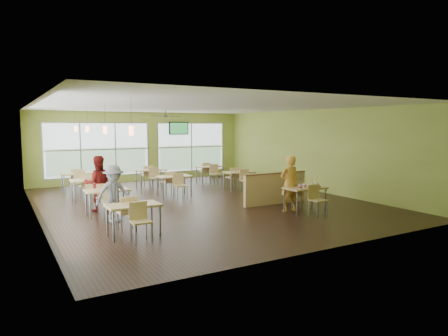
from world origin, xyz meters
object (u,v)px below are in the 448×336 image
(man_plaid, at_px, (289,183))
(main_table, at_px, (305,191))
(food_basket, at_px, (314,185))
(half_wall_divider, at_px, (275,188))

(man_plaid, bearing_deg, main_table, 131.89)
(food_basket, bearing_deg, half_wall_divider, 106.37)
(half_wall_divider, bearing_deg, main_table, -90.00)
(main_table, xyz_separation_m, half_wall_divider, (0.00, 1.45, -0.11))
(man_plaid, height_order, food_basket, man_plaid)
(half_wall_divider, distance_m, man_plaid, 1.18)
(main_table, height_order, man_plaid, man_plaid)
(main_table, distance_m, man_plaid, 0.51)
(main_table, bearing_deg, man_plaid, 130.29)
(main_table, distance_m, half_wall_divider, 1.45)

